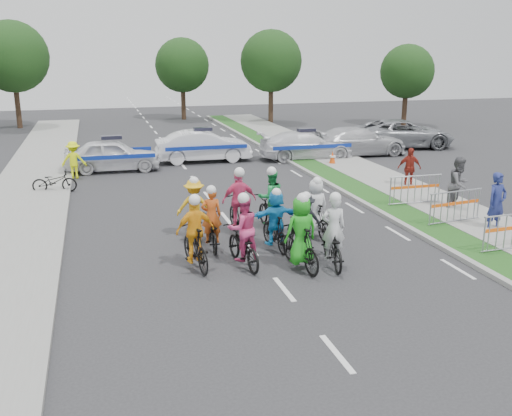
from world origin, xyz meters
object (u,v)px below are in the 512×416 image
object	(u,v)px
rider_9	(239,209)
rider_1	(301,240)
cone_1	(332,159)
rider_4	(304,228)
barrier_1	(455,208)
police_car_1	(203,146)
cone_0	(316,189)
rider_2	(243,239)
barrier_2	(415,191)
rider_3	(195,240)
tree_1	(271,61)
rider_5	(275,224)
spectator_1	(459,184)
tree_3	(12,57)
police_car_0	(113,155)
police_car_2	(306,145)
tree_4	(182,65)
spectator_0	(497,202)
rider_6	(211,227)
rider_7	(315,214)
civilian_sedan	(359,141)
civilian_suv	(403,134)
spectator_2	(409,168)
marshal_hiviz	(74,160)
rider_10	(194,214)
rider_0	(332,241)
tree_2	(407,72)
parked_bike	(54,181)

from	to	relation	value
rider_9	rider_1	bearing A→B (deg)	101.55
cone_1	rider_9	bearing A→B (deg)	-127.38
rider_4	barrier_1	size ratio (longest dim) A/B	0.86
police_car_1	cone_0	size ratio (longest dim) A/B	6.60
rider_2	barrier_2	xyz separation A→B (m)	(7.23, 3.90, -0.16)
rider_3	tree_1	world-z (taller)	tree_1
police_car_1	rider_5	bearing A→B (deg)	179.01
spectator_1	tree_3	xyz separation A→B (m)	(-16.83, 27.27, 3.96)
rider_4	police_car_0	size ratio (longest dim) A/B	0.41
spectator_1	rider_3	bearing A→B (deg)	172.44
police_car_2	tree_4	size ratio (longest dim) A/B	0.76
rider_1	rider_9	size ratio (longest dim) A/B	0.97
rider_1	spectator_0	xyz separation A→B (m)	(6.73, 1.30, 0.14)
rider_9	spectator_1	size ratio (longest dim) A/B	1.11
rider_6	rider_7	world-z (taller)	rider_7
rider_1	police_car_2	world-z (taller)	rider_1
police_car_2	cone_1	bearing A→B (deg)	-160.49
rider_6	rider_1	bearing A→B (deg)	134.15
spectator_0	rider_9	bearing A→B (deg)	158.25
rider_7	civilian_sedan	world-z (taller)	rider_7
civilian_suv	rider_3	bearing A→B (deg)	146.45
tree_3	rider_1	bearing A→B (deg)	-72.41
rider_1	rider_4	world-z (taller)	rider_1
rider_4	spectator_2	world-z (taller)	rider_4
spectator_1	marshal_hiviz	bearing A→B (deg)	120.60
rider_7	rider_1	bearing A→B (deg)	51.61
rider_10	police_car_1	bearing A→B (deg)	-92.79
tree_3	rider_7	bearing A→B (deg)	-68.81
spectator_2	marshal_hiviz	distance (m)	13.98
rider_9	rider_10	bearing A→B (deg)	-4.82
barrier_1	spectator_2	bearing A→B (deg)	75.60
barrier_1	rider_0	bearing A→B (deg)	-157.10
rider_1	rider_4	bearing A→B (deg)	-122.69
rider_2	tree_4	xyz separation A→B (m)	(3.53, 32.30, 3.47)
civilian_suv	barrier_2	distance (m)	12.95
rider_4	civilian_sedan	xyz separation A→B (m)	(7.95, 13.16, 0.07)
tree_2	tree_3	size ratio (longest dim) A/B	0.79
rider_0	rider_9	size ratio (longest dim) A/B	0.97
rider_3	police_car_0	world-z (taller)	rider_3
rider_5	marshal_hiviz	xyz separation A→B (m)	(-5.52, 11.02, 0.05)
rider_7	rider_3	bearing A→B (deg)	12.83
parked_bike	spectator_1	bearing A→B (deg)	-111.47
rider_6	tree_1	world-z (taller)	tree_1
rider_0	rider_1	bearing A→B (deg)	12.22
rider_10	police_car_1	size ratio (longest dim) A/B	0.41
rider_5	police_car_2	world-z (taller)	rider_5
rider_9	tree_2	xyz separation A→B (m)	(17.99, 21.75, 3.05)
police_car_0	civilian_sedan	xyz separation A→B (m)	(12.51, 0.62, 0.01)
parked_bike	rider_7	bearing A→B (deg)	-131.28
tree_1	cone_1	bearing A→B (deg)	-97.29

